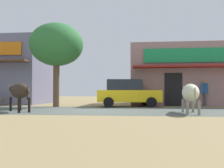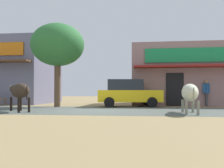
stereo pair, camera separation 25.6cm
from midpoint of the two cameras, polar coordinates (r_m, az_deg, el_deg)
The scene contains 9 objects.
ground at distance 13.04m, azimuth -4.55°, elevation -5.66°, with size 80.00×80.00×0.00m, color #988155.
asphalt_road at distance 13.04m, azimuth -4.55°, elevation -5.65°, with size 72.00×5.77×0.00m, color #515952.
storefront_left_cafe at distance 23.05m, azimuth -22.79°, elevation 2.36°, with size 7.48×6.89×4.96m.
storefront_right_club at distance 20.38m, azimuth 16.04°, elevation 1.64°, with size 8.50×6.89×4.13m.
roadside_tree at distance 16.52m, azimuth -12.33°, elevation 8.21°, with size 3.23×3.23×5.06m.
parked_hatchback_car at distance 16.05m, azimuth 2.82°, elevation -1.92°, with size 4.01×2.27×1.64m.
cow_near_brown at distance 12.76m, azimuth -19.92°, elevation -1.45°, with size 2.03×2.18×1.30m.
cow_far_dark at distance 11.43m, azimuth 15.88°, elevation -1.84°, with size 0.70×2.87×1.23m.
pedestrian_by_shop at distance 17.44m, azimuth 18.96°, elevation -1.42°, with size 0.45×0.61×1.64m.
Camera 1 is at (2.34, -12.79, 0.90)m, focal length 42.36 mm.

